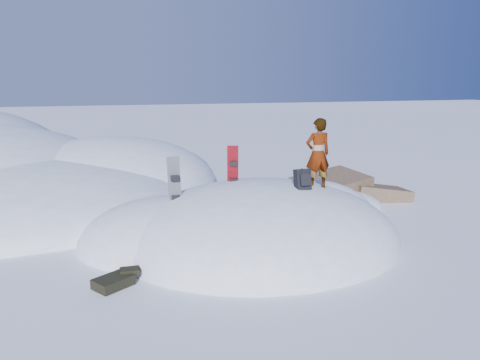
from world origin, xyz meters
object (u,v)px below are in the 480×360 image
object	(u,v)px
backpack	(303,179)
person	(318,154)
snowboard_red	(233,174)
snowboard_dark	(175,190)

from	to	relation	value
backpack	person	world-z (taller)	person
snowboard_red	person	bearing A→B (deg)	-10.08
snowboard_red	backpack	distance (m)	1.84
snowboard_red	person	distance (m)	2.18
snowboard_red	backpack	size ratio (longest dim) A/B	2.56
snowboard_dark	backpack	size ratio (longest dim) A/B	2.73
snowboard_red	person	xyz separation A→B (m)	(1.94, -0.82, 0.56)
person	snowboard_dark	bearing A→B (deg)	-8.76
snowboard_dark	backpack	distance (m)	3.05
snowboard_red	person	world-z (taller)	person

